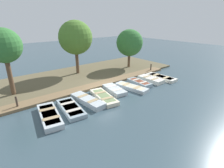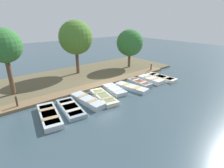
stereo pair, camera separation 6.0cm
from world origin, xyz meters
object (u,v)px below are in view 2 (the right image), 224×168
at_px(rowboat_1, 71,108).
at_px(park_tree_left, 76,38).
at_px(mooring_post_far, 151,68).
at_px(rowboat_0, 49,116).
at_px(mooring_post_near, 17,102).
at_px(rowboat_3, 104,97).
at_px(rowboat_4, 114,90).
at_px(rowboat_7, 151,79).
at_px(park_tree_center, 130,43).
at_px(rowboat_2, 88,100).
at_px(rowboat_8, 161,77).
at_px(rowboat_5, 131,87).
at_px(park_tree_far_left, 4,46).
at_px(rowboat_6, 139,83).

xyz_separation_m(rowboat_1, park_tree_left, (-7.43, 4.71, 4.13)).
height_order(rowboat_1, mooring_post_far, mooring_post_far).
bearing_deg(rowboat_0, mooring_post_near, -143.95).
xyz_separation_m(rowboat_3, mooring_post_near, (-2.63, -5.99, 0.35)).
distance_m(rowboat_4, park_tree_left, 7.94).
distance_m(rowboat_1, mooring_post_far, 12.66).
height_order(rowboat_7, park_tree_center, park_tree_center).
xyz_separation_m(rowboat_2, rowboat_3, (0.19, 1.45, -0.05)).
bearing_deg(rowboat_8, rowboat_4, -96.71).
relative_size(rowboat_5, mooring_post_near, 3.33).
height_order(rowboat_5, park_tree_far_left, park_tree_far_left).
bearing_deg(mooring_post_near, park_tree_center, 101.70).
bearing_deg(park_tree_left, rowboat_3, -12.75).
relative_size(rowboat_3, park_tree_left, 0.57).
relative_size(rowboat_4, park_tree_left, 0.46).
xyz_separation_m(mooring_post_near, park_tree_far_left, (-2.72, 0.31, 3.74)).
relative_size(rowboat_1, rowboat_8, 0.99).
bearing_deg(rowboat_5, rowboat_7, 85.05).
bearing_deg(park_tree_far_left, rowboat_8, 69.15).
distance_m(rowboat_3, mooring_post_near, 6.55).
relative_size(rowboat_7, park_tree_center, 0.54).
distance_m(rowboat_2, rowboat_5, 4.79).
bearing_deg(rowboat_2, rowboat_7, 85.65).
distance_m(rowboat_4, mooring_post_near, 7.93).
relative_size(rowboat_1, rowboat_6, 1.25).
bearing_deg(park_tree_center, rowboat_5, -42.42).
distance_m(rowboat_0, rowboat_3, 4.65).
height_order(rowboat_3, mooring_post_far, mooring_post_far).
bearing_deg(rowboat_7, rowboat_2, -90.17).
relative_size(rowboat_1, mooring_post_far, 3.31).
bearing_deg(rowboat_7, rowboat_5, -86.76).
bearing_deg(rowboat_6, rowboat_2, -84.64).
xyz_separation_m(rowboat_6, mooring_post_near, (-2.26, -10.77, 0.31)).
relative_size(rowboat_8, mooring_post_far, 3.35).
bearing_deg(park_tree_center, mooring_post_near, -78.30).
bearing_deg(rowboat_5, rowboat_2, -100.63).
distance_m(rowboat_0, park_tree_left, 10.66).
distance_m(rowboat_1, rowboat_4, 4.75).
xyz_separation_m(rowboat_8, mooring_post_far, (-2.50, 1.30, 0.36)).
distance_m(mooring_post_near, park_tree_far_left, 4.64).
xyz_separation_m(rowboat_4, rowboat_7, (0.29, 4.84, 0.02)).
relative_size(mooring_post_far, park_tree_left, 0.17).
bearing_deg(rowboat_5, rowboat_6, 92.39).
height_order(rowboat_6, park_tree_far_left, park_tree_far_left).
xyz_separation_m(rowboat_0, rowboat_1, (-0.11, 1.61, -0.03)).
xyz_separation_m(rowboat_3, rowboat_8, (-0.12, 8.04, -0.01)).
bearing_deg(mooring_post_near, rowboat_6, 78.15).
xyz_separation_m(mooring_post_far, park_tree_center, (-2.98, -0.94, 2.84)).
bearing_deg(rowboat_0, rowboat_3, 102.11).
bearing_deg(rowboat_3, park_tree_left, 177.83).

